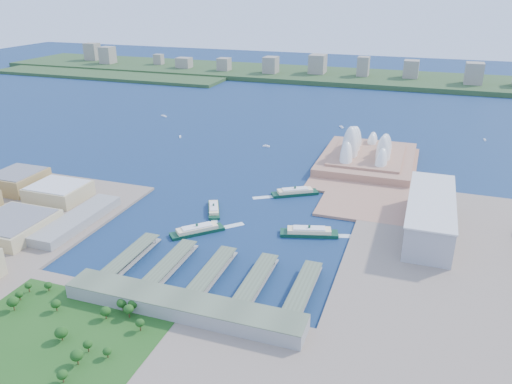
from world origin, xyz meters
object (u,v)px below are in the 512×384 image
at_px(opera_house, 369,143).
at_px(ferry_b, 295,191).
at_px(toaster_building, 430,215).
at_px(ferry_c, 197,228).
at_px(ferry_d, 309,230).
at_px(ferry_a, 214,207).

distance_m(opera_house, ferry_b, 164.47).
bearing_deg(toaster_building, opera_house, 114.23).
bearing_deg(ferry_c, ferry_d, -117.61).
distance_m(ferry_a, ferry_d, 120.90).
height_order(opera_house, ferry_d, opera_house).
distance_m(ferry_b, ferry_c, 152.65).
xyz_separation_m(toaster_building, ferry_b, (-160.02, 53.56, -14.98)).
xyz_separation_m(opera_house, ferry_b, (-70.02, -146.44, -26.48)).
distance_m(opera_house, ferry_d, 250.11).
xyz_separation_m(ferry_a, ferry_b, (76.44, 78.62, 0.90)).
xyz_separation_m(toaster_building, ferry_d, (-117.62, -47.19, -14.77)).
bearing_deg(ferry_d, toaster_building, -83.68).
distance_m(toaster_building, ferry_c, 245.28).
bearing_deg(ferry_b, ferry_d, -8.57).
distance_m(toaster_building, ferry_b, 169.41).
height_order(toaster_building, ferry_b, toaster_building).
distance_m(ferry_c, ferry_d, 118.31).
height_order(toaster_building, ferry_a, toaster_building).
bearing_deg(opera_house, ferry_d, -96.38).
bearing_deg(ferry_b, ferry_a, -75.59).
xyz_separation_m(opera_house, ferry_c, (-140.78, -281.71, -26.52)).
xyz_separation_m(ferry_a, ferry_d, (118.85, -22.13, 1.11)).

